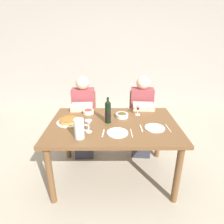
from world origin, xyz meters
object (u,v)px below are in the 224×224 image
baked_tart (69,120)px  dinner_plate_left_setting (155,128)px  diner_left (83,114)px  dining_table (113,130)px  wine_bottle (108,112)px  dinner_plate_right_setting (117,133)px  chair_left (85,115)px  water_pitcher (79,130)px  olive_bowl (122,115)px  wine_glass_left_diner (89,124)px  wine_glass_right_diner (138,108)px  diner_right (142,113)px  chair_right (140,114)px  salad_bowl (88,111)px

baked_tart → dinner_plate_left_setting: size_ratio=1.29×
diner_left → dining_table: bearing=121.7°
wine_bottle → dinner_plate_right_setting: (0.10, -0.27, -0.13)m
wine_bottle → dinner_plate_right_setting: size_ratio=1.37×
wine_bottle → chair_left: wine_bottle is taller
water_pitcher → dinner_plate_left_setting: bearing=14.1°
dinner_plate_left_setting → diner_left: bearing=139.8°
olive_bowl → wine_glass_left_diner: (-0.37, -0.39, 0.07)m
wine_bottle → dinner_plate_right_setting: wine_bottle is taller
wine_bottle → chair_left: (-0.39, 0.84, -0.40)m
wine_bottle → wine_glass_right_diner: 0.44m
water_pitcher → chair_left: bearing=95.3°
wine_glass_right_diner → diner_right: diner_right is taller
wine_bottle → wine_glass_right_diner: bearing=30.4°
wine_bottle → diner_left: bearing=122.2°
water_pitcher → olive_bowl: bearing=48.4°
chair_right → water_pitcher: bearing=61.1°
chair_left → wine_bottle: bearing=111.6°
water_pitcher → olive_bowl: size_ratio=1.32×
baked_tart → wine_glass_left_diner: wine_glass_left_diner is taller
diner_left → chair_right: (0.90, 0.25, -0.12)m
olive_bowl → diner_left: diner_left is taller
dinner_plate_left_setting → chair_left: (-0.91, 1.00, -0.27)m
wine_glass_right_diner → diner_right: (0.12, 0.39, -0.24)m
wine_glass_right_diner → salad_bowl: bearing=175.3°
baked_tart → chair_left: (0.07, 0.84, -0.29)m
baked_tart → dinner_plate_right_setting: 0.63m
wine_glass_left_diner → water_pitcher: bearing=-123.1°
dinner_plate_left_setting → baked_tart: bearing=171.0°
chair_left → diner_right: (0.90, -0.22, 0.12)m
wine_glass_left_diner → dinner_plate_right_setting: (0.30, -0.03, -0.09)m
baked_tart → dinner_plate_left_setting: 1.00m
chair_right → diner_right: 0.26m
dining_table → wine_bottle: wine_bottle is taller
chair_left → diner_left: (0.01, -0.24, 0.12)m
diner_right → dining_table: bearing=60.2°
wine_bottle → water_pitcher: size_ratio=1.51×
wine_glass_left_diner → diner_right: 1.13m
baked_tart → wine_glass_right_diner: (0.85, 0.23, 0.07)m
baked_tart → chair_left: chair_left is taller
chair_left → dining_table: bearing=114.3°
salad_bowl → chair_right: 1.02m
baked_tart → wine_glass_left_diner: 0.36m
water_pitcher → salad_bowl: bearing=88.6°
water_pitcher → dining_table: bearing=43.8°
olive_bowl → dinner_plate_right_setting: 0.42m
dining_table → diner_right: diner_right is taller
dining_table → salad_bowl: (-0.33, 0.31, 0.12)m
salad_bowl → diner_left: size_ratio=0.12×
water_pitcher → diner_right: 1.27m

